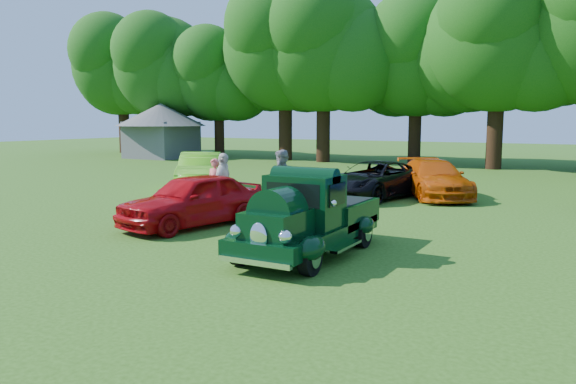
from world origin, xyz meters
The scene contains 11 objects.
ground centered at (0.00, 0.00, 0.00)m, with size 120.00×120.00×0.00m, color #264A11.
hero_pickup centered at (0.51, 0.06, 0.72)m, with size 1.98×4.25×1.66m.
red_convertible centered at (-3.52, 1.34, 0.69)m, with size 1.64×4.07×1.39m, color #AF070C.
back_car_lime centered at (-8.20, 7.71, 0.73)m, with size 1.54×4.43×1.46m, color #4DAF17.
back_car_black centered at (-1.25, 8.56, 0.65)m, with size 2.16×4.67×1.30m, color black.
back_car_orange centered at (0.53, 9.86, 0.66)m, with size 1.86×4.58×1.33m, color #BB4506.
spectator_pink centered at (-4.75, 3.98, 0.78)m, with size 0.57×0.37×1.56m, color #E8615F.
spectator_grey centered at (-2.46, 4.15, 0.94)m, with size 0.92×0.72×1.89m, color gray.
spectator_white centered at (-3.72, 2.99, 0.91)m, with size 1.06×0.44×1.81m, color silver.
gazebo centered at (-22.00, 21.00, 2.40)m, with size 6.40×6.40×3.90m.
tree_line centered at (0.66, 23.84, 7.05)m, with size 64.67×10.28×12.10m.
Camera 1 is at (5.62, -10.04, 2.76)m, focal length 35.00 mm.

